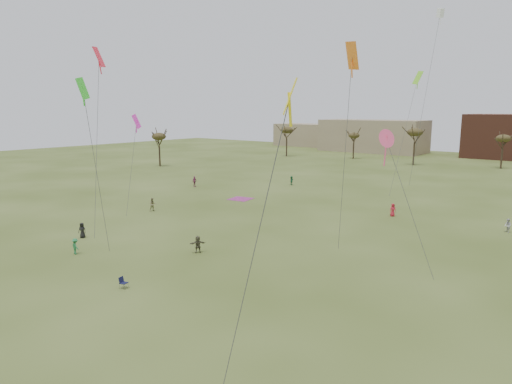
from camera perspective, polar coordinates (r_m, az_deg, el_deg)
The scene contains 15 objects.
ground at distance 37.34m, azimuth -11.80°, elevation -10.94°, with size 260.00×260.00×0.00m, color #3C4D18.
flyer_near_center at distance 46.20m, azimuth -21.58°, elevation -6.31°, with size 0.98×0.56×1.51m, color #2A8045.
spectator_fore_b at distance 62.30m, azimuth -12.75°, elevation -1.52°, with size 0.87×0.68×1.80m, color #8B8558.
spectator_fore_c at distance 43.77m, azimuth -7.26°, elevation -6.47°, with size 1.52×0.49×1.64m, color brown.
flyer_mid_a at distance 51.66m, azimuth -20.84°, elevation -4.48°, with size 0.80×0.52×1.63m, color black.
spectator_mid_d at distance 80.57m, azimuth -7.67°, elevation 1.31°, with size 1.08×0.45×1.85m, color #A34379.
spectator_mid_e at distance 57.52m, azimuth 28.87°, elevation -3.69°, with size 0.74×0.57×1.52m, color silver.
flyer_far_a at distance 82.17m, azimuth 4.45°, elevation 1.45°, with size 1.47×0.47×1.58m, color #21653F.
flyer_far_b at distance 60.41m, azimuth 16.68°, elevation -2.15°, with size 0.80×0.52×1.65m, color red.
blanket_plum at distance 69.08m, azimuth -1.93°, elevation -0.88°, with size 3.16×3.16×0.03m, color #A23281.
camp_chair_center at distance 36.75m, azimuth -16.16°, elevation -11.06°, with size 0.66×0.63×0.87m.
kites_aloft at distance 56.72m, azimuth 16.03°, elevation 15.89°, with size 47.42×60.31×27.28m.
tree_line at distance 105.56m, azimuth 22.24°, elevation 6.12°, with size 117.44×49.32×8.91m.
building_tan at distance 150.57m, azimuth 14.34°, elevation 6.79°, with size 32.00×14.00×10.00m, color #937F60.
building_tan_west at distance 171.12m, azimuth 6.08°, elevation 7.10°, with size 20.00×12.00×8.00m, color #937F60.
Camera 1 is at (27.13, -21.89, 13.39)m, focal length 32.11 mm.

